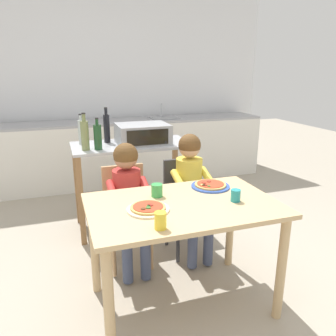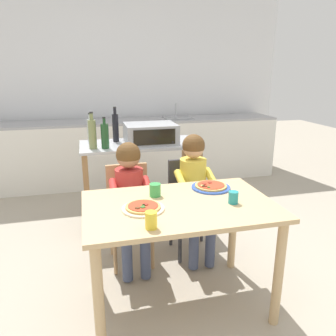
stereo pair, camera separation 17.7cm
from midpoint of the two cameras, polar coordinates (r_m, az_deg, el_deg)
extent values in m
plane|color=#A89E8C|center=(3.53, -2.33, -9.85)|extent=(12.38, 12.38, 0.00)
cube|color=silver|center=(5.06, -7.15, 13.98)|extent=(4.86, 0.12, 2.70)
cube|color=silver|center=(4.79, -6.13, 2.70)|extent=(4.37, 0.60, 0.86)
cube|color=#9E9EA3|center=(4.70, -6.29, 7.97)|extent=(4.37, 0.60, 0.03)
cube|color=gray|center=(4.86, 2.77, 8.49)|extent=(0.40, 0.33, 0.02)
cylinder|color=#B7BABF|center=(4.96, 2.37, 9.85)|extent=(0.02, 0.02, 0.20)
cube|color=#B7BABF|center=(3.30, -3.32, 4.07)|extent=(1.16, 0.57, 0.02)
cube|color=olive|center=(3.46, -3.17, -4.92)|extent=(1.07, 0.53, 0.02)
cube|color=olive|center=(3.13, -12.08, -5.31)|extent=(0.05, 0.05, 0.85)
cube|color=olive|center=(3.33, 6.78, -3.68)|extent=(0.05, 0.05, 0.85)
cube|color=olive|center=(3.60, -12.43, -2.44)|extent=(0.05, 0.05, 0.85)
cube|color=olive|center=(3.77, 4.14, -1.17)|extent=(0.05, 0.05, 0.85)
cube|color=#999BA0|center=(3.28, -1.48, 5.95)|extent=(0.50, 0.39, 0.19)
cube|color=black|center=(3.09, -0.67, 5.29)|extent=(0.40, 0.01, 0.14)
cylinder|color=black|center=(3.15, 2.42, 4.42)|extent=(0.02, 0.01, 0.02)
cylinder|color=#1E4723|center=(3.08, -9.15, 5.39)|extent=(0.07, 0.07, 0.23)
cylinder|color=#1E4723|center=(3.06, -9.27, 7.93)|extent=(0.03, 0.03, 0.05)
cylinder|color=black|center=(3.06, -9.30, 8.51)|extent=(0.03, 0.03, 0.01)
cylinder|color=black|center=(3.37, -7.50, 6.81)|extent=(0.06, 0.06, 0.27)
cylinder|color=black|center=(3.34, -7.61, 9.64)|extent=(0.03, 0.03, 0.06)
cylinder|color=black|center=(3.34, -7.63, 10.26)|extent=(0.03, 0.03, 0.01)
cylinder|color=#ADB7B2|center=(3.35, -11.70, 6.20)|extent=(0.06, 0.06, 0.23)
cylinder|color=#ADB7B2|center=(3.33, -11.84, 8.59)|extent=(0.02, 0.02, 0.05)
cylinder|color=black|center=(3.32, -11.87, 9.11)|extent=(0.02, 0.02, 0.01)
cylinder|color=olive|center=(3.09, -11.23, 5.63)|extent=(0.07, 0.07, 0.26)
cylinder|color=olive|center=(3.06, -11.41, 8.61)|extent=(0.03, 0.03, 0.06)
cylinder|color=black|center=(3.06, -11.44, 9.29)|extent=(0.04, 0.04, 0.01)
cube|color=tan|center=(2.14, 4.37, -6.52)|extent=(1.21, 0.78, 0.03)
cylinder|color=tan|center=(1.95, -9.07, -21.99)|extent=(0.06, 0.06, 0.72)
cylinder|color=tan|center=(2.28, 20.64, -16.70)|extent=(0.06, 0.06, 0.72)
cylinder|color=tan|center=(2.50, -10.54, -12.67)|extent=(0.06, 0.06, 0.72)
cylinder|color=tan|center=(2.77, 12.92, -9.84)|extent=(0.06, 0.06, 0.72)
cube|color=tan|center=(2.74, -4.62, -7.92)|extent=(0.36, 0.36, 0.04)
cube|color=tan|center=(2.81, -5.27, -3.07)|extent=(0.34, 0.03, 0.38)
cylinder|color=tan|center=(2.73, -0.78, -13.10)|extent=(0.03, 0.03, 0.42)
cylinder|color=tan|center=(2.69, -7.20, -13.78)|extent=(0.03, 0.03, 0.42)
cylinder|color=tan|center=(2.99, -2.14, -10.33)|extent=(0.03, 0.03, 0.42)
cylinder|color=tan|center=(2.95, -7.95, -10.88)|extent=(0.03, 0.03, 0.42)
cube|color=#333338|center=(2.89, 5.93, -6.58)|extent=(0.36, 0.36, 0.04)
cube|color=#333338|center=(2.96, 4.99, -2.03)|extent=(0.34, 0.03, 0.38)
cylinder|color=#333338|center=(2.91, 9.66, -11.36)|extent=(0.03, 0.03, 0.42)
cylinder|color=#333338|center=(2.81, 3.92, -12.20)|extent=(0.03, 0.03, 0.42)
cylinder|color=#333338|center=(3.16, 7.47, -8.93)|extent=(0.03, 0.03, 0.42)
cylinder|color=#333338|center=(3.07, 2.17, -9.59)|extent=(0.03, 0.03, 0.42)
cube|color=#424C6B|center=(2.60, -2.58, -8.23)|extent=(0.10, 0.30, 0.10)
cylinder|color=#424C6B|center=(2.60, -1.92, -14.20)|extent=(0.08, 0.08, 0.44)
cube|color=#424C6B|center=(2.58, -5.66, -8.52)|extent=(0.10, 0.30, 0.10)
cylinder|color=#424C6B|center=(2.58, -5.05, -14.54)|extent=(0.08, 0.08, 0.44)
cylinder|color=#BC332D|center=(2.57, -1.51, -3.56)|extent=(0.06, 0.26, 0.15)
cylinder|color=#BC332D|center=(2.53, -7.27, -4.03)|extent=(0.06, 0.26, 0.15)
cylinder|color=#BC332D|center=(2.65, -4.73, -3.76)|extent=(0.22, 0.22, 0.34)
sphere|color=#A37556|center=(2.57, -4.87, 1.96)|extent=(0.18, 0.18, 0.18)
sphere|color=brown|center=(2.57, -4.88, 2.31)|extent=(0.19, 0.19, 0.19)
cube|color=#424C6B|center=(2.78, 8.31, -6.76)|extent=(0.10, 0.30, 0.10)
cylinder|color=#424C6B|center=(2.78, 9.14, -12.34)|extent=(0.08, 0.08, 0.44)
cube|color=#424C6B|center=(2.73, 5.57, -7.09)|extent=(0.10, 0.30, 0.10)
cylinder|color=#424C6B|center=(2.73, 6.36, -12.77)|extent=(0.08, 0.08, 0.44)
cylinder|color=yellow|center=(2.75, 9.35, -1.92)|extent=(0.06, 0.26, 0.15)
cylinder|color=yellow|center=(2.66, 4.20, -2.38)|extent=(0.06, 0.26, 0.15)
cylinder|color=yellow|center=(2.81, 6.07, -2.25)|extent=(0.22, 0.22, 0.38)
sphere|color=tan|center=(2.73, 6.26, 3.51)|extent=(0.18, 0.18, 0.18)
sphere|color=brown|center=(2.72, 6.27, 3.84)|extent=(0.19, 0.19, 0.19)
cylinder|color=beige|center=(2.04, -1.79, -7.01)|extent=(0.26, 0.26, 0.01)
cylinder|color=tan|center=(2.03, -1.80, -6.70)|extent=(0.22, 0.22, 0.01)
cylinder|color=#B23D23|center=(2.03, -1.80, -6.50)|extent=(0.18, 0.18, 0.00)
cylinder|color=maroon|center=(2.04, -1.42, -6.29)|extent=(0.04, 0.04, 0.01)
cylinder|color=#563319|center=(1.99, -2.72, -6.89)|extent=(0.03, 0.03, 0.01)
cylinder|color=#386628|center=(2.00, -1.80, -6.73)|extent=(0.03, 0.03, 0.01)
cylinder|color=#386628|center=(2.03, -1.73, -6.42)|extent=(0.02, 0.02, 0.01)
cylinder|color=#3356B7|center=(2.42, 9.44, -3.32)|extent=(0.28, 0.28, 0.01)
cylinder|color=tan|center=(2.42, 9.45, -3.05)|extent=(0.23, 0.23, 0.01)
cylinder|color=#B23D23|center=(2.41, 9.46, -2.87)|extent=(0.19, 0.19, 0.00)
cylinder|color=maroon|center=(2.42, 8.32, -2.70)|extent=(0.03, 0.03, 0.01)
cylinder|color=#DBC666|center=(2.37, 8.04, -3.05)|extent=(0.03, 0.03, 0.01)
cylinder|color=#563319|center=(2.36, 8.25, -3.14)|extent=(0.02, 0.02, 0.01)
cylinder|color=maroon|center=(2.45, 9.23, -2.49)|extent=(0.03, 0.03, 0.01)
cylinder|color=maroon|center=(2.37, 8.54, -3.08)|extent=(0.03, 0.03, 0.01)
cylinder|color=#386628|center=(2.35, 9.15, -3.31)|extent=(0.02, 0.02, 0.01)
cylinder|color=yellow|center=(1.79, -0.06, -8.98)|extent=(0.07, 0.07, 0.10)
cylinder|color=green|center=(2.23, 0.04, -3.82)|extent=(0.08, 0.08, 0.09)
cylinder|color=teal|center=(2.17, 13.45, -4.96)|extent=(0.06, 0.06, 0.08)
camera|label=1|loc=(0.09, -87.84, 0.64)|focal=35.55mm
camera|label=2|loc=(0.09, 92.16, -0.64)|focal=35.55mm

